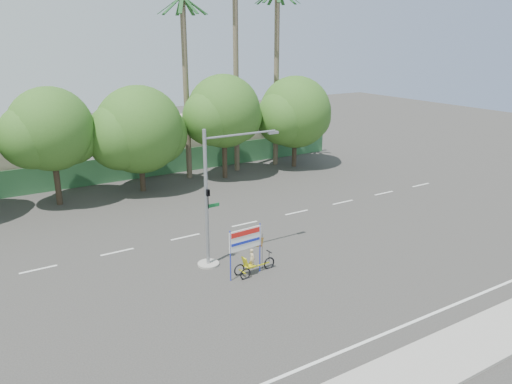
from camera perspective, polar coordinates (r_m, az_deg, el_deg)
ground at (r=23.97m, az=4.35°, el=-10.47°), size 120.00×120.00×0.00m
sidewalk_near at (r=19.34m, az=18.22°, el=-18.76°), size 50.00×2.40×0.12m
fence at (r=41.80m, az=-13.15°, el=2.89°), size 38.00×0.08×2.00m
building_right at (r=48.62m, az=-6.00°, el=6.25°), size 14.00×8.00×3.60m
tree_left at (r=35.99m, az=-22.45°, el=6.33°), size 6.66×5.60×8.07m
tree_center at (r=37.49m, az=-13.29°, el=6.67°), size 7.62×6.40×7.85m
tree_right at (r=40.08m, az=-3.76°, el=8.89°), size 6.90×5.80×8.36m
tree_far_right at (r=43.84m, az=4.45°, el=8.84°), size 7.38×6.20×7.94m
palm_tall at (r=41.93m, az=-2.34°, el=16.47°), size 3.73×3.79×17.45m
palm_mid at (r=44.07m, az=2.38°, el=15.13°), size 3.73×3.79×15.45m
palm_short at (r=39.98m, az=-8.11°, el=13.96°), size 3.73×3.79×14.45m
traffic_signal at (r=24.87m, az=-5.01°, el=-2.07°), size 4.72×1.10×7.00m
trike_billboard at (r=24.34m, az=-0.72°, el=-7.21°), size 2.64×0.63×2.60m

